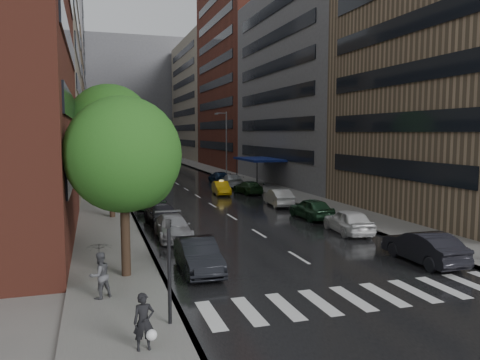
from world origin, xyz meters
name	(u,v)px	position (x,y,z in m)	size (l,w,h in m)	color
ground	(338,281)	(0.00, 0.00, 0.00)	(220.00, 220.00, 0.00)	gray
road	(165,176)	(0.00, 50.00, 0.01)	(14.00, 140.00, 0.01)	black
sidewalk_left	(100,178)	(-9.00, 50.00, 0.07)	(4.00, 140.00, 0.15)	gray
sidewalk_right	(225,174)	(9.00, 50.00, 0.07)	(4.00, 140.00, 0.15)	gray
crosswalk	(368,296)	(0.20, -2.00, 0.01)	(13.15, 2.80, 0.01)	silver
buildings_left	(54,67)	(-15.00, 58.79, 15.99)	(8.00, 108.00, 38.00)	maroon
buildings_right	(249,79)	(15.00, 56.70, 15.03)	(8.05, 109.10, 36.00)	#937A5B
building_far	(128,98)	(0.00, 118.00, 16.00)	(40.00, 14.00, 32.00)	slate
tree_near	(123,155)	(-8.60, 3.14, 5.40)	(4.95, 4.95, 7.89)	#382619
tree_mid	(110,127)	(-8.60, 17.93, 6.71)	(6.15, 6.15, 9.80)	#382619
tree_far	(104,132)	(-8.60, 34.92, 6.38)	(5.85, 5.85, 9.32)	#382619
taxi	(221,188)	(2.59, 28.57, 0.67)	(1.43, 4.09, 1.35)	#DFA70B
parked_cars_left	(154,205)	(-5.40, 18.97, 0.72)	(2.46, 35.18, 1.52)	black
parked_cars_right	(272,195)	(5.40, 21.42, 0.74)	(2.59, 43.32, 1.57)	black
ped_bag_walker	(144,323)	(-8.58, -4.21, 0.95)	(0.67, 0.47, 1.65)	black
ped_black_umbrella	(100,266)	(-9.72, 0.54, 1.38)	(1.07, 1.00, 2.09)	#4E4E53
traffic_light	(169,261)	(-7.60, -2.59, 2.23)	(0.18, 0.15, 3.45)	black
street_lamp_left	(115,147)	(-7.72, 30.00, 4.89)	(1.74, 0.22, 9.00)	gray
street_lamp_right	(226,143)	(7.72, 45.00, 4.89)	(1.74, 0.22, 9.00)	gray
awning	(259,159)	(8.98, 35.00, 3.13)	(4.00, 8.00, 3.12)	navy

